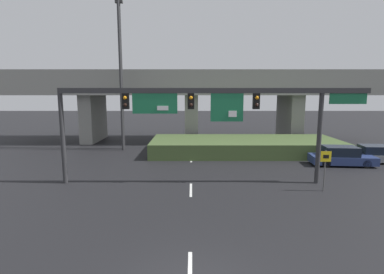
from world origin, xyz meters
The scene contains 9 objects.
lane_markings centered at (0.00, 12.88, 0.00)m, with size 0.14×42.68×0.01m.
signal_gantry centered at (0.95, 10.18, 4.88)m, with size 18.80×0.44×5.92m.
speed_limit_sign centered at (7.69, 8.65, 1.57)m, with size 0.60×0.11×2.40m.
highway_light_pole_near centered at (-6.75, 21.44, 7.42)m, with size 0.70×0.36×14.09m.
highway_light_pole_far centered at (-6.69, 20.77, 8.02)m, with size 0.70×0.36×15.28m.
overpass_bridge centered at (0.00, 26.53, 5.48)m, with size 40.05×7.29×7.92m.
grass_embankment centered at (4.96, 19.42, 0.66)m, with size 17.17×6.53×1.32m.
parked_sedan_near_right centered at (11.71, 14.76, 0.69)m, with size 4.89×2.23×1.50m.
parked_sedan_mid_right centered at (15.10, 15.74, 0.64)m, with size 4.65×2.20×1.39m.
Camera 1 is at (0.07, -8.00, 5.73)m, focal length 28.00 mm.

